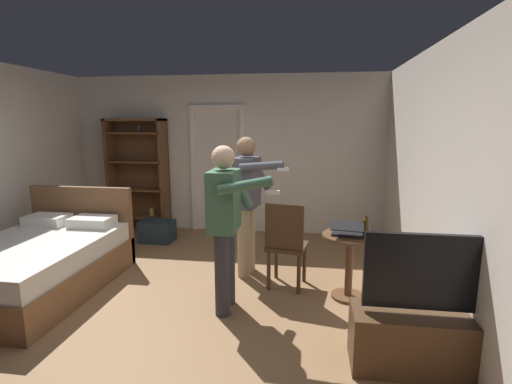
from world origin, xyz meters
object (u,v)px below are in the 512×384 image
(tv_flatscreen, at_px, (427,332))
(bed, at_px, (38,263))
(suitcase_dark, at_px, (157,231))
(side_table, at_px, (350,256))
(person_striped_shirt, at_px, (247,197))
(laptop, at_px, (348,231))
(person_blue_shirt, at_px, (225,218))
(bottle_on_table, at_px, (366,228))
(wooden_chair, at_px, (286,242))
(bookshelf, at_px, (138,171))

(tv_flatscreen, bearing_deg, bed, 167.40)
(suitcase_dark, bearing_deg, side_table, -27.06)
(side_table, relative_size, person_striped_shirt, 0.42)
(laptop, height_order, person_blue_shirt, person_blue_shirt)
(tv_flatscreen, xyz_separation_m, side_table, (-0.46, 1.13, 0.16))
(bed, xyz_separation_m, bottle_on_table, (3.56, 0.19, 0.50))
(tv_flatscreen, relative_size, laptop, 2.97)
(bottle_on_table, bearing_deg, side_table, 150.26)
(person_striped_shirt, xyz_separation_m, suitcase_dark, (-1.61, 1.04, -0.80))
(side_table, xyz_separation_m, person_blue_shirt, (-1.23, -0.43, 0.48))
(wooden_chair, bearing_deg, person_striped_shirt, 143.64)
(bottle_on_table, bearing_deg, tv_flatscreen, -72.96)
(person_blue_shirt, relative_size, suitcase_dark, 3.24)
(bed, relative_size, bookshelf, 1.03)
(wooden_chair, xyz_separation_m, person_blue_shirt, (-0.55, -0.56, 0.40))
(laptop, bearing_deg, side_table, 49.40)
(tv_flatscreen, bearing_deg, bottle_on_table, 107.04)
(person_blue_shirt, height_order, suitcase_dark, person_blue_shirt)
(person_blue_shirt, distance_m, person_striped_shirt, 0.93)
(side_table, bearing_deg, person_striped_shirt, 156.91)
(tv_flatscreen, distance_m, bottle_on_table, 1.21)
(side_table, xyz_separation_m, bottle_on_table, (0.14, -0.08, 0.33))
(bed, xyz_separation_m, tv_flatscreen, (3.88, -0.87, -0.00))
(side_table, relative_size, person_blue_shirt, 0.43)
(person_striped_shirt, bearing_deg, bed, -161.18)
(suitcase_dark, bearing_deg, laptop, -28.06)
(side_table, height_order, suitcase_dark, side_table)
(tv_flatscreen, relative_size, person_blue_shirt, 0.68)
(bookshelf, height_order, wooden_chair, bookshelf)
(bottle_on_table, relative_size, suitcase_dark, 0.46)
(tv_flatscreen, bearing_deg, wooden_chair, 131.99)
(person_striped_shirt, bearing_deg, tv_flatscreen, -44.94)
(tv_flatscreen, distance_m, wooden_chair, 1.73)
(bed, distance_m, side_table, 3.44)
(side_table, distance_m, suitcase_dark, 3.20)
(bottle_on_table, xyz_separation_m, wooden_chair, (-0.82, 0.22, -0.26))
(laptop, height_order, suitcase_dark, laptop)
(bed, distance_m, bookshelf, 2.54)
(person_blue_shirt, bearing_deg, bed, 175.80)
(person_striped_shirt, height_order, suitcase_dark, person_striped_shirt)
(person_striped_shirt, bearing_deg, bottle_on_table, -23.83)
(bottle_on_table, relative_size, wooden_chair, 0.24)
(bed, distance_m, person_blue_shirt, 2.29)
(bottle_on_table, bearing_deg, laptop, 168.07)
(bookshelf, xyz_separation_m, person_blue_shirt, (2.11, -2.59, -0.08))
(bottle_on_table, bearing_deg, suitcase_dark, 151.04)
(wooden_chair, distance_m, person_striped_shirt, 0.75)
(bottle_on_table, distance_m, suitcase_dark, 3.40)
(laptop, relative_size, bottle_on_table, 1.59)
(bottle_on_table, bearing_deg, person_striped_shirt, 156.17)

